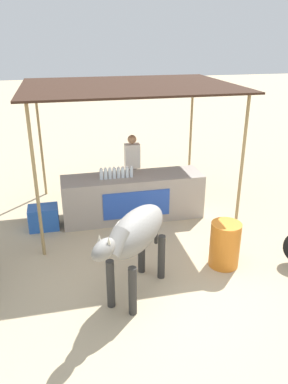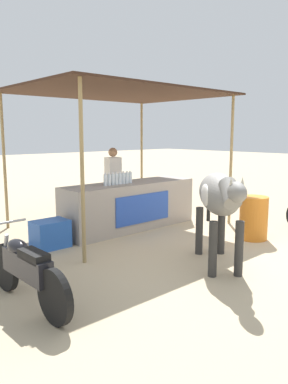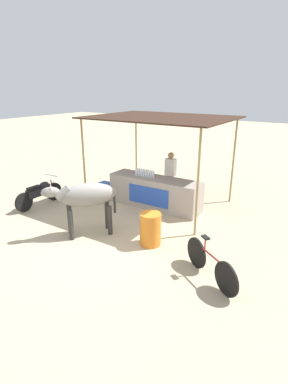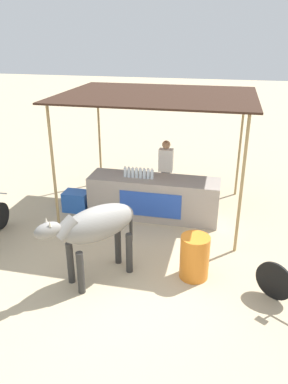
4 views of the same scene
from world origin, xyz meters
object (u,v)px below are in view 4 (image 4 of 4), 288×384
(vendor_behind_counter, at_px, (166,172))
(cooler_box, at_px, (77,201))
(water_barrel, at_px, (195,257))
(cow, at_px, (95,227))
(stall_counter, at_px, (154,197))

(vendor_behind_counter, xyz_separation_m, cooler_box, (-2.04, -0.85, -0.61))
(vendor_behind_counter, bearing_deg, water_barrel, -70.62)
(cow, bearing_deg, stall_counter, 79.40)
(vendor_behind_counter, bearing_deg, stall_counter, -100.76)
(vendor_behind_counter, height_order, cow, vendor_behind_counter)
(water_barrel, bearing_deg, stall_counter, 118.35)
(vendor_behind_counter, distance_m, cow, 3.41)
(vendor_behind_counter, xyz_separation_m, water_barrel, (1.03, -2.93, -0.45))
(vendor_behind_counter, relative_size, cow, 1.01)
(vendor_behind_counter, xyz_separation_m, cow, (-0.63, -3.34, 0.18))
(cooler_box, xyz_separation_m, cow, (1.41, -2.49, 0.79))
(cooler_box, height_order, water_barrel, water_barrel)
(vendor_behind_counter, bearing_deg, cow, -100.64)
(stall_counter, height_order, cooler_box, stall_counter)
(vendor_behind_counter, bearing_deg, cooler_box, -157.39)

